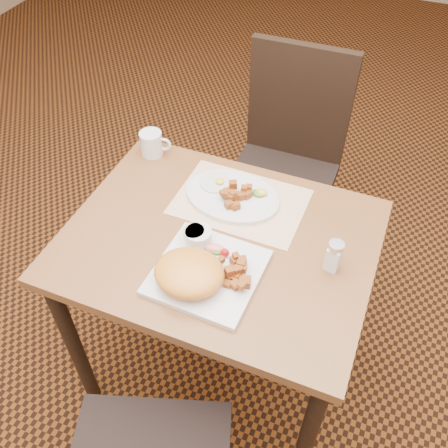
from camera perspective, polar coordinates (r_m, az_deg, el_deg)
ground at (r=2.08m, az=-0.43°, el=-15.65°), size 8.00×8.00×0.00m
table at (r=1.55m, az=-0.56°, el=-4.32°), size 0.90×0.70×0.75m
chair_far at (r=2.11m, az=7.25°, el=7.88°), size 0.42×0.43×0.97m
placemat at (r=1.57m, az=1.87°, el=2.56°), size 0.40×0.29×0.00m
plate_square at (r=1.37m, az=-1.89°, el=-5.55°), size 0.29×0.29×0.02m
plate_oval at (r=1.57m, az=0.95°, el=3.18°), size 0.32×0.25×0.02m
hollandaise_mound at (r=1.32m, az=-4.06°, el=-5.59°), size 0.19×0.17×0.07m
ramekin at (r=1.42m, az=-2.98°, el=-1.38°), size 0.08×0.08×0.04m
garnish_sq at (r=1.40m, az=-0.76°, el=-2.95°), size 0.08×0.04×0.03m
fried_egg at (r=1.60m, az=-0.91°, el=4.77°), size 0.10×0.10×0.02m
garnish_ov at (r=1.57m, az=4.14°, el=3.61°), size 0.06×0.05×0.02m
salt_shaker at (r=1.38m, az=12.46°, el=-3.55°), size 0.05×0.05×0.10m
coffee_mug at (r=1.75m, az=-8.22°, el=9.09°), size 0.11×0.08×0.09m
home_fries_sq at (r=1.34m, az=1.55°, el=-5.64°), size 0.11×0.11×0.04m
home_fries_ov at (r=1.54m, az=1.21°, el=3.25°), size 0.10×0.11×0.04m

